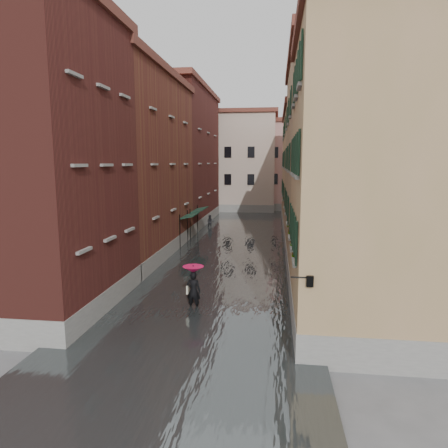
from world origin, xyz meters
The scene contains 16 objects.
ground centered at (0.00, 0.00, 0.00)m, with size 120.00×120.00×0.00m, color #575759.
floodwater centered at (0.00, 13.00, 0.10)m, with size 10.00×60.00×0.20m, color #414648.
building_left_near centered at (-7.00, -2.00, 6.50)m, with size 6.00×8.00×13.00m, color maroon.
building_left_mid centered at (-7.00, 9.00, 6.25)m, with size 6.00×14.00×12.50m, color brown.
building_left_far centered at (-7.00, 24.00, 7.00)m, with size 6.00×16.00×14.00m, color maroon.
building_right_near centered at (7.00, -2.00, 5.75)m, with size 6.00×8.00×11.50m, color #9B7F50.
building_right_mid centered at (7.00, 9.00, 6.50)m, with size 6.00×14.00×13.00m, color #9D805F.
building_right_far centered at (7.00, 24.00, 5.75)m, with size 6.00×16.00×11.50m, color #9B7F50.
building_end_cream centered at (-3.00, 38.00, 6.50)m, with size 12.00×9.00×13.00m, color #B5A390.
building_end_pink centered at (6.00, 40.00, 6.00)m, with size 10.00×9.00×12.00m, color tan.
awning_near centered at (-3.49, 12.17, 2.46)m, with size 1.09×2.74×2.80m.
awning_far centered at (-3.48, 16.15, 2.47)m, with size 1.09×3.30×2.80m.
wall_lantern centered at (4.33, -6.00, 3.01)m, with size 0.71×0.22×0.35m.
window_planters centered at (4.12, -0.71, 3.51)m, with size 0.59×7.72×0.84m.
pedestrian_main centered at (-0.40, -1.25, 1.26)m, with size 1.01×1.01×2.06m.
pedestrian_far centered at (-3.28, 20.95, 0.72)m, with size 0.70×0.55×1.45m, color black.
Camera 1 is at (3.23, -18.37, 6.69)m, focal length 32.00 mm.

